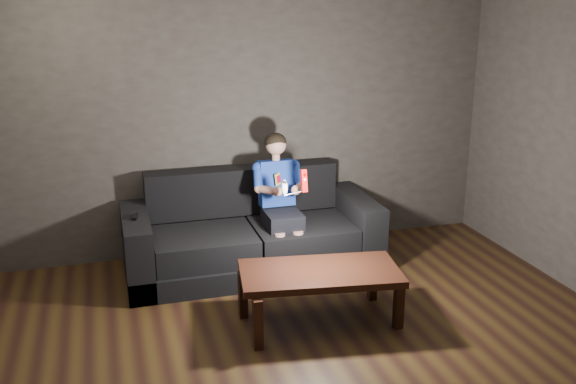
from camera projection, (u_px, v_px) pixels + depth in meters
name	position (u px, v px, depth m)	size (l,w,h in m)	color
floor	(332.00, 380.00, 4.31)	(5.00, 5.00, 0.00)	black
back_wall	(246.00, 116.00, 6.20)	(5.00, 0.04, 2.70)	#37322F
sofa	(251.00, 239.00, 6.00)	(2.31, 1.00, 0.89)	black
child	(279.00, 191.00, 5.87)	(0.48, 0.58, 1.17)	black
wii_remote_red	(304.00, 181.00, 5.42)	(0.05, 0.07, 0.20)	red
nunchuk_white	(285.00, 187.00, 5.39)	(0.06, 0.09, 0.14)	white
wii_remote_black	(135.00, 216.00, 5.53)	(0.06, 0.15, 0.03)	black
coffee_table	(320.00, 277.00, 4.96)	(1.30, 0.78, 0.45)	black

